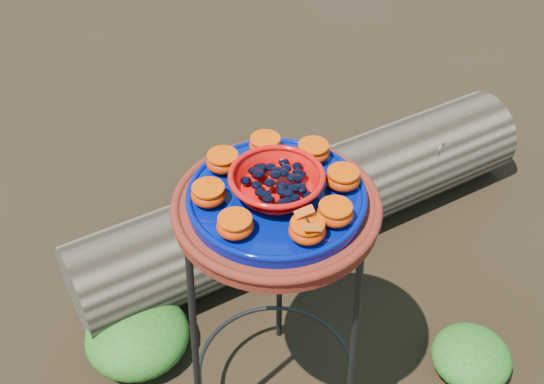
{
  "coord_description": "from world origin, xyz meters",
  "views": [
    {
      "loc": [
        0.04,
        -1.01,
        1.67
      ],
      "look_at": [
        -0.01,
        0.0,
        0.76
      ],
      "focal_mm": 45.0,
      "sensor_mm": 36.0,
      "label": 1
    }
  ],
  "objects_px": {
    "red_bowl": "(277,184)",
    "driftwood_log": "(307,202)",
    "cobalt_plate": "(276,198)",
    "terracotta_saucer": "(276,209)",
    "plant_stand": "(276,320)"
  },
  "relations": [
    {
      "from": "cobalt_plate",
      "to": "terracotta_saucer",
      "type": "bearing_deg",
      "value": 0.0
    },
    {
      "from": "plant_stand",
      "to": "cobalt_plate",
      "type": "bearing_deg",
      "value": 0.0
    },
    {
      "from": "terracotta_saucer",
      "to": "driftwood_log",
      "type": "height_order",
      "value": "terracotta_saucer"
    },
    {
      "from": "driftwood_log",
      "to": "plant_stand",
      "type": "bearing_deg",
      "value": -96.53
    },
    {
      "from": "plant_stand",
      "to": "terracotta_saucer",
      "type": "height_order",
      "value": "terracotta_saucer"
    },
    {
      "from": "cobalt_plate",
      "to": "driftwood_log",
      "type": "bearing_deg",
      "value": 83.47
    },
    {
      "from": "driftwood_log",
      "to": "terracotta_saucer",
      "type": "bearing_deg",
      "value": -96.53
    },
    {
      "from": "plant_stand",
      "to": "red_bowl",
      "type": "distance_m",
      "value": 0.43
    },
    {
      "from": "cobalt_plate",
      "to": "red_bowl",
      "type": "relative_size",
      "value": 2.0
    },
    {
      "from": "plant_stand",
      "to": "cobalt_plate",
      "type": "relative_size",
      "value": 1.94
    },
    {
      "from": "red_bowl",
      "to": "driftwood_log",
      "type": "relative_size",
      "value": 0.11
    },
    {
      "from": "red_bowl",
      "to": "plant_stand",
      "type": "bearing_deg",
      "value": 0.0
    },
    {
      "from": "plant_stand",
      "to": "driftwood_log",
      "type": "relative_size",
      "value": 0.44
    },
    {
      "from": "terracotta_saucer",
      "to": "red_bowl",
      "type": "distance_m",
      "value": 0.07
    },
    {
      "from": "terracotta_saucer",
      "to": "cobalt_plate",
      "type": "relative_size",
      "value": 1.17
    }
  ]
}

